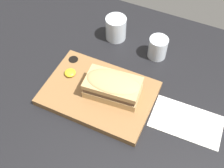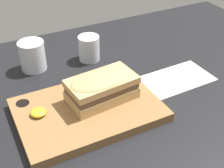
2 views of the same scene
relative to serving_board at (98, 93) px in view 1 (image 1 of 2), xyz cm
name	(u,v)px [view 1 (image 1 of 2)]	position (x,y,z in cm)	size (l,w,h in cm)	color
dining_table	(99,97)	(0.17, 0.16, -2.23)	(165.58, 100.31, 2.00)	black
serving_board	(98,93)	(0.00, 0.00, 0.00)	(35.72, 24.70, 2.50)	olive
sandwich	(113,86)	(4.73, 1.31, 5.22)	(18.37, 11.26, 7.44)	tan
mustard_dollop	(70,73)	(-11.90, 2.50, 1.99)	(3.85, 3.85, 1.54)	gold
water_glass	(116,29)	(-6.25, 28.03, 2.78)	(7.91, 7.91, 9.22)	silver
wine_glass	(158,49)	(11.57, 25.50, 2.38)	(6.85, 6.85, 8.16)	silver
napkin	(186,122)	(29.51, 2.57, -1.03)	(22.32, 13.16, 0.40)	white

